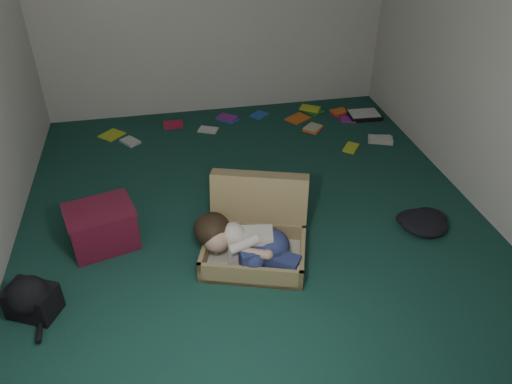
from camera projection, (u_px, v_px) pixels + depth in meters
name	position (u px, v px, depth m)	size (l,w,h in m)	color
floor	(253.00, 215.00, 4.41)	(4.50, 4.50, 0.00)	#163F35
wall_back	(213.00, 1.00, 5.50)	(4.50, 4.50, 0.00)	silver
wall_front	(367.00, 294.00, 1.86)	(4.50, 4.50, 0.00)	silver
wall_right	(496.00, 56.00, 4.01)	(4.50, 4.50, 0.00)	silver
suitcase	(256.00, 232.00, 3.95)	(0.98, 0.96, 0.58)	#9F8957
person	(246.00, 243.00, 3.77)	(0.78, 0.59, 0.36)	silver
maroon_bin	(102.00, 227.00, 3.99)	(0.61, 0.53, 0.36)	maroon
backpack	(32.00, 300.00, 3.42)	(0.41, 0.33, 0.25)	black
clothing_pile	(424.00, 215.00, 4.30)	(0.47, 0.39, 0.15)	black
paper_tray	(364.00, 115.00, 6.03)	(0.40, 0.31, 0.05)	black
book_scatter	(266.00, 126.00, 5.82)	(3.14, 1.25, 0.02)	#C5D826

